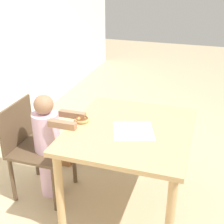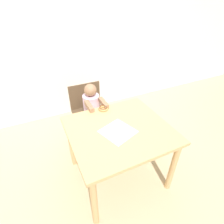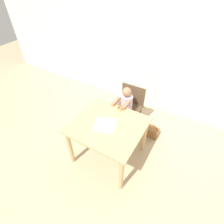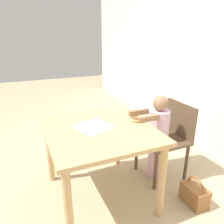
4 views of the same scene
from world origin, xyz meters
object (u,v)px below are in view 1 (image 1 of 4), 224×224
object	(u,v)px
donut	(82,119)
handbag	(68,151)
chair	(35,147)
child_figure	(49,146)

from	to	relation	value
donut	handbag	xyz separation A→B (m)	(0.46, 0.38, -0.64)
chair	handbag	world-z (taller)	chair
child_figure	donut	world-z (taller)	child_figure
chair	child_figure	distance (m)	0.13
donut	child_figure	bearing A→B (deg)	99.11
child_figure	handbag	world-z (taller)	child_figure
handbag	donut	bearing A→B (deg)	-140.37
child_figure	handbag	size ratio (longest dim) A/B	3.25
chair	handbag	size ratio (longest dim) A/B	2.86
chair	child_figure	world-z (taller)	child_figure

